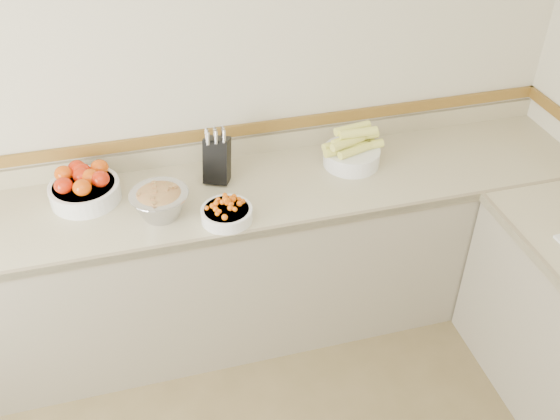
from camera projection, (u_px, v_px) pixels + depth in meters
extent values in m
plane|color=beige|center=(174.00, 92.00, 2.97)|extent=(4.00, 0.00, 4.00)
cube|color=tan|center=(192.00, 202.00, 2.97)|extent=(4.00, 0.65, 0.04)
cube|color=gray|center=(199.00, 271.00, 3.25)|extent=(4.00, 0.63, 0.86)
cube|color=gray|center=(202.00, 243.00, 2.73)|extent=(4.00, 0.02, 0.04)
cube|color=tan|center=(181.00, 155.00, 3.17)|extent=(4.00, 0.02, 0.10)
cube|color=brown|center=(179.00, 138.00, 3.11)|extent=(4.00, 0.02, 0.06)
cube|color=black|center=(217.00, 160.00, 3.02)|extent=(0.17, 0.18, 0.24)
cylinder|color=silver|center=(208.00, 139.00, 2.91)|extent=(0.03, 0.03, 0.06)
cylinder|color=silver|center=(216.00, 138.00, 2.92)|extent=(0.03, 0.03, 0.06)
cylinder|color=silver|center=(224.00, 137.00, 2.92)|extent=(0.03, 0.03, 0.06)
cylinder|color=silver|center=(207.00, 136.00, 2.93)|extent=(0.03, 0.03, 0.06)
cylinder|color=silver|center=(215.00, 135.00, 2.93)|extent=(0.03, 0.03, 0.06)
cylinder|color=silver|center=(223.00, 134.00, 2.94)|extent=(0.03, 0.03, 0.06)
cylinder|color=silver|center=(206.00, 134.00, 2.94)|extent=(0.03, 0.03, 0.06)
cylinder|color=silver|center=(214.00, 133.00, 2.95)|extent=(0.03, 0.03, 0.06)
cylinder|color=silver|center=(222.00, 131.00, 2.96)|extent=(0.03, 0.03, 0.06)
cylinder|color=white|center=(85.00, 192.00, 2.93)|extent=(0.33, 0.33, 0.09)
torus|color=white|center=(84.00, 185.00, 2.90)|extent=(0.33, 0.33, 0.01)
cylinder|color=white|center=(84.00, 185.00, 2.90)|extent=(0.29, 0.29, 0.01)
ellipsoid|color=red|center=(63.00, 186.00, 2.83)|extent=(0.09, 0.09, 0.07)
ellipsoid|color=#E04C08|center=(82.00, 188.00, 2.82)|extent=(0.09, 0.09, 0.07)
ellipsoid|color=red|center=(100.00, 179.00, 2.87)|extent=(0.09, 0.09, 0.07)
ellipsoid|color=#E04C08|center=(64.00, 174.00, 2.90)|extent=(0.09, 0.09, 0.07)
ellipsoid|color=red|center=(82.00, 176.00, 2.89)|extent=(0.09, 0.09, 0.07)
ellipsoid|color=#E04C08|center=(99.00, 168.00, 2.95)|extent=(0.09, 0.09, 0.07)
ellipsoid|color=red|center=(77.00, 168.00, 2.94)|extent=(0.09, 0.09, 0.07)
ellipsoid|color=#E04C08|center=(90.00, 177.00, 2.88)|extent=(0.09, 0.09, 0.07)
ellipsoid|color=red|center=(82.00, 171.00, 2.92)|extent=(0.09, 0.09, 0.07)
cylinder|color=white|center=(227.00, 214.00, 2.81)|extent=(0.23, 0.23, 0.06)
torus|color=white|center=(227.00, 210.00, 2.80)|extent=(0.24, 0.24, 0.01)
cylinder|color=white|center=(227.00, 210.00, 2.80)|extent=(0.20, 0.20, 0.01)
sphere|color=#E85D08|center=(232.00, 204.00, 2.77)|extent=(0.03, 0.03, 0.03)
sphere|color=#E85D08|center=(228.00, 200.00, 2.77)|extent=(0.03, 0.03, 0.03)
sphere|color=#E85D08|center=(222.00, 198.00, 2.79)|extent=(0.03, 0.03, 0.03)
sphere|color=#E85D08|center=(220.00, 203.00, 2.77)|extent=(0.03, 0.03, 0.03)
sphere|color=#E85D08|center=(226.00, 197.00, 2.81)|extent=(0.03, 0.03, 0.03)
sphere|color=#E85D08|center=(227.00, 198.00, 2.81)|extent=(0.03, 0.03, 0.03)
sphere|color=#E85D08|center=(220.00, 206.00, 2.75)|extent=(0.03, 0.03, 0.03)
sphere|color=#E85D08|center=(235.00, 198.00, 2.81)|extent=(0.03, 0.03, 0.03)
sphere|color=#E85D08|center=(217.00, 214.00, 2.73)|extent=(0.03, 0.03, 0.03)
sphere|color=#E85D08|center=(228.00, 197.00, 2.81)|extent=(0.03, 0.03, 0.03)
sphere|color=#E85D08|center=(238.00, 205.00, 2.77)|extent=(0.03, 0.03, 0.03)
sphere|color=#E85D08|center=(219.00, 205.00, 2.77)|extent=(0.03, 0.03, 0.03)
sphere|color=#E85D08|center=(207.00, 208.00, 2.77)|extent=(0.03, 0.03, 0.03)
sphere|color=#E85D08|center=(228.00, 201.00, 2.78)|extent=(0.03, 0.03, 0.03)
sphere|color=#E85D08|center=(225.00, 201.00, 2.77)|extent=(0.03, 0.03, 0.03)
sphere|color=#E85D08|center=(233.00, 201.00, 2.79)|extent=(0.03, 0.03, 0.03)
sphere|color=#E85D08|center=(226.00, 201.00, 2.76)|extent=(0.03, 0.03, 0.03)
sphere|color=#E85D08|center=(241.00, 203.00, 2.79)|extent=(0.03, 0.03, 0.03)
sphere|color=#E85D08|center=(212.00, 202.00, 2.79)|extent=(0.03, 0.03, 0.03)
sphere|color=#E85D08|center=(229.00, 199.00, 2.79)|extent=(0.03, 0.03, 0.03)
sphere|color=#E85D08|center=(213.00, 206.00, 2.77)|extent=(0.03, 0.03, 0.03)
sphere|color=#E85D08|center=(226.00, 205.00, 2.75)|extent=(0.03, 0.03, 0.03)
sphere|color=#E85D08|center=(225.00, 202.00, 2.77)|extent=(0.03, 0.03, 0.03)
sphere|color=#E85D08|center=(218.00, 201.00, 2.77)|extent=(0.03, 0.03, 0.03)
sphere|color=#E85D08|center=(219.00, 211.00, 2.74)|extent=(0.03, 0.03, 0.03)
sphere|color=#E85D08|center=(231.00, 197.00, 2.81)|extent=(0.03, 0.03, 0.03)
sphere|color=#E85D08|center=(232.00, 197.00, 2.83)|extent=(0.03, 0.03, 0.03)
sphere|color=#E85D08|center=(228.00, 201.00, 2.76)|extent=(0.03, 0.03, 0.03)
sphere|color=#E85D08|center=(231.00, 204.00, 2.76)|extent=(0.03, 0.03, 0.03)
sphere|color=#E85D08|center=(227.00, 199.00, 2.76)|extent=(0.03, 0.03, 0.03)
sphere|color=#E85D08|center=(226.00, 205.00, 2.76)|extent=(0.03, 0.03, 0.03)
sphere|color=#E85D08|center=(219.00, 204.00, 2.77)|extent=(0.03, 0.03, 0.03)
sphere|color=#E85D08|center=(226.00, 200.00, 2.76)|extent=(0.03, 0.03, 0.03)
sphere|color=#E85D08|center=(220.00, 197.00, 2.82)|extent=(0.03, 0.03, 0.03)
sphere|color=#E85D08|center=(209.00, 203.00, 2.80)|extent=(0.03, 0.03, 0.03)
sphere|color=#E85D08|center=(226.00, 199.00, 2.76)|extent=(0.03, 0.03, 0.03)
sphere|color=#E85D08|center=(225.00, 200.00, 2.77)|extent=(0.03, 0.03, 0.03)
sphere|color=#E85D08|center=(233.00, 214.00, 2.73)|extent=(0.03, 0.03, 0.03)
sphere|color=#E85D08|center=(226.00, 201.00, 2.76)|extent=(0.03, 0.03, 0.03)
cylinder|color=white|center=(351.00, 157.00, 3.17)|extent=(0.29, 0.29, 0.09)
torus|color=white|center=(352.00, 150.00, 3.15)|extent=(0.29, 0.29, 0.01)
cylinder|color=#F2F165|center=(342.00, 150.00, 3.11)|extent=(0.20, 0.08, 0.04)
cylinder|color=#F2F165|center=(355.00, 150.00, 3.10)|extent=(0.20, 0.10, 0.04)
cylinder|color=#F2F165|center=(365.00, 146.00, 3.14)|extent=(0.19, 0.05, 0.04)
cylinder|color=#F2F165|center=(340.00, 143.00, 3.15)|extent=(0.20, 0.09, 0.04)
cylinder|color=#F2F165|center=(355.00, 140.00, 3.18)|extent=(0.19, 0.05, 0.04)
cylinder|color=#F2F165|center=(349.00, 139.00, 3.10)|extent=(0.20, 0.09, 0.04)
cylinder|color=#F2F165|center=(360.00, 136.00, 3.13)|extent=(0.19, 0.06, 0.04)
cylinder|color=#F2F165|center=(352.00, 128.00, 3.11)|extent=(0.20, 0.07, 0.04)
cylinder|color=#F2F165|center=(348.00, 142.00, 3.08)|extent=(0.20, 0.11, 0.04)
cylinder|color=#F2F165|center=(359.00, 133.00, 3.07)|extent=(0.19, 0.05, 0.04)
cylinder|color=#B2B2BA|center=(160.00, 204.00, 2.82)|extent=(0.27, 0.27, 0.12)
torus|color=#B2B2BA|center=(159.00, 194.00, 2.79)|extent=(0.27, 0.27, 0.01)
ellipsoid|color=red|center=(159.00, 196.00, 2.79)|extent=(0.22, 0.22, 0.07)
cube|color=red|center=(159.00, 193.00, 2.78)|extent=(0.02, 0.02, 0.02)
cube|color=#86C45F|center=(167.00, 191.00, 2.77)|extent=(0.03, 0.03, 0.02)
cube|color=red|center=(162.00, 186.00, 2.82)|extent=(0.02, 0.02, 0.02)
cube|color=#86C45F|center=(146.00, 193.00, 2.77)|extent=(0.02, 0.02, 0.02)
cube|color=red|center=(165.00, 197.00, 2.76)|extent=(0.02, 0.02, 0.02)
cube|color=#86C45F|center=(155.00, 193.00, 2.76)|extent=(0.02, 0.02, 0.02)
cube|color=red|center=(171.00, 188.00, 2.79)|extent=(0.03, 0.03, 0.02)
cube|color=#86C45F|center=(154.00, 183.00, 2.82)|extent=(0.02, 0.02, 0.02)
cube|color=red|center=(152.00, 199.00, 2.74)|extent=(0.02, 0.02, 0.02)
cube|color=#86C45F|center=(139.00, 196.00, 2.76)|extent=(0.02, 0.02, 0.02)
cube|color=red|center=(152.00, 199.00, 2.73)|extent=(0.02, 0.02, 0.02)
cube|color=#86C45F|center=(154.00, 187.00, 2.79)|extent=(0.02, 0.02, 0.02)
cube|color=red|center=(154.00, 204.00, 2.71)|extent=(0.02, 0.02, 0.02)
cube|color=#86C45F|center=(175.00, 186.00, 2.79)|extent=(0.02, 0.02, 0.02)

